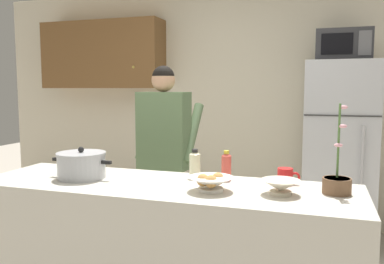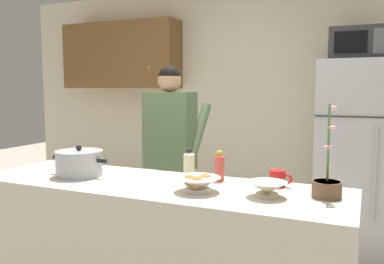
% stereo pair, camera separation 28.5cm
% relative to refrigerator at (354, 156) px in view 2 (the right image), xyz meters
% --- Properties ---
extents(back_wall_unit, '(6.00, 0.48, 2.60)m').
position_rel_refrigerator_xyz_m(back_wall_unit, '(-1.31, 0.41, 0.53)').
color(back_wall_unit, beige).
rests_on(back_wall_unit, ground).
extents(kitchen_island, '(2.26, 0.68, 0.92)m').
position_rel_refrigerator_xyz_m(kitchen_island, '(-1.04, -1.85, -0.40)').
color(kitchen_island, beige).
rests_on(kitchen_island, ground).
extents(refrigerator, '(0.64, 0.68, 1.73)m').
position_rel_refrigerator_xyz_m(refrigerator, '(0.00, 0.00, 0.00)').
color(refrigerator, '#B7BABF').
rests_on(refrigerator, ground).
extents(microwave, '(0.48, 0.37, 0.28)m').
position_rel_refrigerator_xyz_m(microwave, '(0.00, -0.02, 1.00)').
color(microwave, '#2D2D30').
rests_on(microwave, refrigerator).
extents(person_near_pot, '(0.52, 0.44, 1.66)m').
position_rel_refrigerator_xyz_m(person_near_pot, '(-1.41, -0.91, 0.18)').
color(person_near_pot, black).
rests_on(person_near_pot, ground).
extents(cooking_pot, '(0.41, 0.30, 0.20)m').
position_rel_refrigerator_xyz_m(cooking_pot, '(-1.58, -1.87, 0.14)').
color(cooking_pot, '#ADAFB5').
rests_on(cooking_pot, kitchen_island).
extents(coffee_mug, '(0.13, 0.09, 0.10)m').
position_rel_refrigerator_xyz_m(coffee_mug, '(-0.35, -1.64, 0.10)').
color(coffee_mug, red).
rests_on(coffee_mug, kitchen_island).
extents(bread_bowl, '(0.25, 0.25, 0.10)m').
position_rel_refrigerator_xyz_m(bread_bowl, '(-0.73, -1.93, 0.11)').
color(bread_bowl, white).
rests_on(bread_bowl, kitchen_island).
extents(empty_bowl, '(0.21, 0.21, 0.08)m').
position_rel_refrigerator_xyz_m(empty_bowl, '(-0.36, -1.88, 0.10)').
color(empty_bowl, beige).
rests_on(empty_bowl, kitchen_island).
extents(bottle_near_edge, '(0.06, 0.06, 0.18)m').
position_rel_refrigerator_xyz_m(bottle_near_edge, '(-0.71, -1.64, 0.15)').
color(bottle_near_edge, '#D84C3F').
rests_on(bottle_near_edge, kitchen_island).
extents(bottle_mid_counter, '(0.07, 0.07, 0.18)m').
position_rel_refrigerator_xyz_m(bottle_mid_counter, '(-0.91, -1.64, 0.15)').
color(bottle_mid_counter, beige).
rests_on(bottle_mid_counter, kitchen_island).
extents(potted_orchid, '(0.15, 0.15, 0.48)m').
position_rel_refrigerator_xyz_m(potted_orchid, '(-0.08, -1.77, 0.12)').
color(potted_orchid, brown).
rests_on(potted_orchid, kitchen_island).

